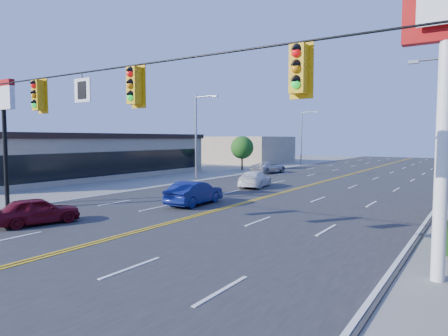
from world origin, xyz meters
The scene contains 14 objects.
ground centered at (0.00, 0.00, 0.00)m, with size 160.00×160.00×0.00m, color gray.
road centered at (0.00, 20.00, 0.03)m, with size 20.00×120.00×0.06m, color #2D2D30.
signal_span centered at (-0.12, 0.00, 4.89)m, with size 24.32×0.34×9.00m.
kfc_pylon centered at (11.00, 4.00, 6.04)m, with size 2.20×0.36×8.50m.
strip_mall centered at (-22.00, 18.00, 2.25)m, with size 10.40×26.40×4.40m.
pizza_hut_sign centered at (-11.00, 4.00, 5.18)m, with size 1.90×0.30×6.85m.
streetlight_sw centered at (-10.79, 22.00, 4.51)m, with size 2.55×0.25×8.00m.
streetlight_nw centered at (-10.79, 48.00, 4.51)m, with size 2.55×0.25×8.00m.
tree_west centered at (-13.00, 34.00, 2.79)m, with size 2.80×2.80×4.20m.
bld_west_far centered at (-20.00, 48.00, 2.10)m, with size 11.00×12.00×4.20m, color tan.
car_magenta centered at (-4.80, 2.00, 0.62)m, with size 1.46×3.62×1.23m, color maroon.
car_blue centered at (-2.12, 10.13, 0.69)m, with size 1.47×4.21×1.39m, color navy.
car_white centered at (-3.25, 19.48, 0.64)m, with size 1.81×4.44×1.29m, color white.
car_silver centered at (-8.18, 31.64, 0.63)m, with size 2.10×4.56×1.27m, color silver.
Camera 1 is at (11.95, -8.24, 3.93)m, focal length 32.00 mm.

